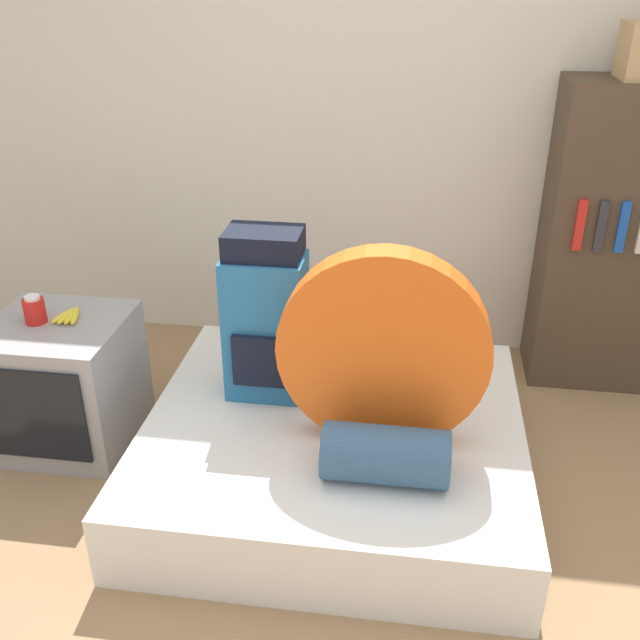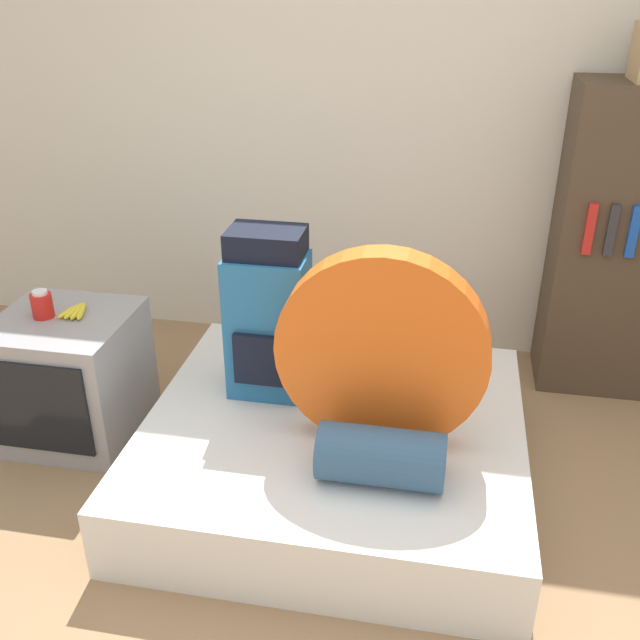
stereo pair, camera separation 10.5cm
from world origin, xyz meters
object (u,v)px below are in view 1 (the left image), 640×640
object	(u,v)px
backpack	(266,318)
sleeping_roll	(385,455)
television	(65,382)
bookshelf	(617,240)
canister	(35,310)
tent_bag	(383,350)

from	to	relation	value
backpack	sleeping_roll	bearing A→B (deg)	-43.96
backpack	television	distance (m)	1.00
bookshelf	canister	bearing A→B (deg)	-160.04
television	canister	bearing A→B (deg)	176.38
tent_bag	television	bearing A→B (deg)	171.26
bookshelf	tent_bag	bearing A→B (deg)	-132.76
television	bookshelf	bearing A→B (deg)	20.63
television	sleeping_roll	bearing A→B (deg)	-17.69
canister	sleeping_roll	bearing A→B (deg)	-17.02
sleeping_roll	bookshelf	distance (m)	1.79
sleeping_roll	television	distance (m)	1.55
sleeping_roll	bookshelf	xyz separation A→B (m)	(1.04, 1.41, 0.35)
tent_bag	canister	size ratio (longest dim) A/B	6.38
backpack	canister	world-z (taller)	backpack
backpack	bookshelf	bearing A→B (deg)	29.36
tent_bag	bookshelf	bearing A→B (deg)	47.24
tent_bag	bookshelf	distance (m)	1.59
tent_bag	television	world-z (taller)	tent_bag
bookshelf	backpack	bearing A→B (deg)	-150.64
sleeping_roll	bookshelf	bearing A→B (deg)	53.62
bookshelf	sleeping_roll	bearing A→B (deg)	-126.38
backpack	canister	size ratio (longest dim) A/B	5.91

